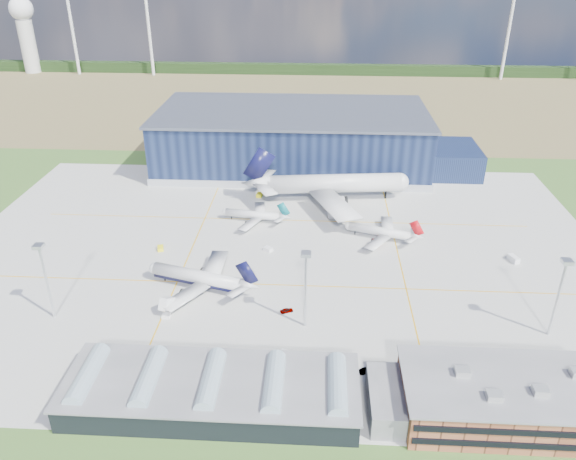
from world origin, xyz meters
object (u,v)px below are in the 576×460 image
object	(u,v)px
airliner_widebody	(334,174)
gse_cart_b	(268,249)
light_mast_center	(306,278)
airliner_red	(380,227)
gse_van_b	(513,259)
gse_tug_c	(259,195)
car_a	(287,310)
car_b	(367,371)
gse_van_a	(290,357)
airliner_regional	(253,211)
ops_building	(508,399)
gse_cart_a	(360,228)
gse_tug_b	(255,359)
hangar	(298,141)
airliner_navy	(197,271)
gse_tug_a	(161,248)
light_mast_west	(44,269)
light_mast_east	(561,286)
airstair	(168,307)

from	to	relation	value
airliner_widebody	gse_cart_b	xyz separation A→B (m)	(-22.72, -43.82, -10.46)
light_mast_center	airliner_widebody	bearing A→B (deg)	83.99
airliner_red	gse_van_b	bearing A→B (deg)	-178.90
gse_van_b	gse_tug_c	xyz separation A→B (m)	(-88.59, 47.94, -0.25)
car_a	car_b	xyz separation A→B (m)	(20.96, -23.97, 0.01)
gse_van_a	gse_van_b	size ratio (longest dim) A/B	1.21
airliner_red	gse_tug_c	distance (m)	57.84
airliner_regional	gse_tug_c	world-z (taller)	airliner_regional
gse_van_a	car_b	bearing A→B (deg)	-80.10
gse_van_a	ops_building	bearing A→B (deg)	-87.67
gse_cart_a	gse_tug_b	bearing A→B (deg)	-121.59
hangar	airliner_regional	size ratio (longest dim) A/B	5.41
ops_building	light_mast_center	world-z (taller)	light_mast_center
ops_building	light_mast_center	bearing A→B (deg)	146.31
gse_cart_a	car_a	distance (m)	57.93
airliner_navy	gse_cart_b	world-z (taller)	airliner_navy
hangar	light_mast_center	size ratio (longest dim) A/B	6.30
light_mast_center	car_a	size ratio (longest dim) A/B	6.12
gse_tug_c	gse_tug_a	bearing A→B (deg)	-114.22
light_mast_west	car_a	world-z (taller)	light_mast_west
airliner_red	airliner_regional	distance (m)	47.51
airliner_widebody	gse_van_b	distance (m)	75.03
airliner_navy	gse_cart_b	distance (m)	31.19
ops_building	gse_tug_b	distance (m)	58.98
light_mast_center	light_mast_east	world-z (taller)	same
gse_tug_a	car_b	bearing A→B (deg)	-57.11
gse_tug_b	airliner_navy	bearing A→B (deg)	135.90
ops_building	gse_van_b	size ratio (longest dim) A/B	10.67
gse_tug_c	car_b	xyz separation A→B (m)	(37.10, -104.65, -0.09)
gse_van_b	airstair	world-z (taller)	airstair
airliner_red	airstair	bearing A→B (deg)	55.55
airliner_navy	airliner_widebody	world-z (taller)	airliner_widebody
gse_tug_a	gse_tug_b	world-z (taller)	same
airliner_navy	airliner_red	distance (m)	67.27
gse_van_a	gse_cart_b	distance (m)	56.80
airliner_red	airstair	xyz separation A→B (m)	(-63.44, -47.93, -2.85)
gse_van_b	gse_cart_b	world-z (taller)	gse_van_b
gse_tug_c	gse_cart_b	bearing A→B (deg)	-73.05
hangar	airliner_red	xyz separation A→B (m)	(31.86, -72.80, -6.97)
airliner_navy	gse_van_a	distance (m)	43.59
light_mast_west	light_mast_east	world-z (taller)	same
light_mast_east	gse_van_a	size ratio (longest dim) A/B	4.40
ops_building	light_mast_east	world-z (taller)	light_mast_east
light_mast_west	airliner_navy	world-z (taller)	light_mast_west
light_mast_west	airliner_red	bearing A→B (deg)	28.78
ops_building	airliner_red	distance (m)	84.49
ops_building	light_mast_center	size ratio (longest dim) A/B	2.00
light_mast_east	gse_van_a	world-z (taller)	light_mast_east
light_mast_east	airliner_navy	bearing A→B (deg)	170.10
airliner_red	airliner_regional	xyz separation A→B (m)	(-46.15, 11.28, -0.28)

